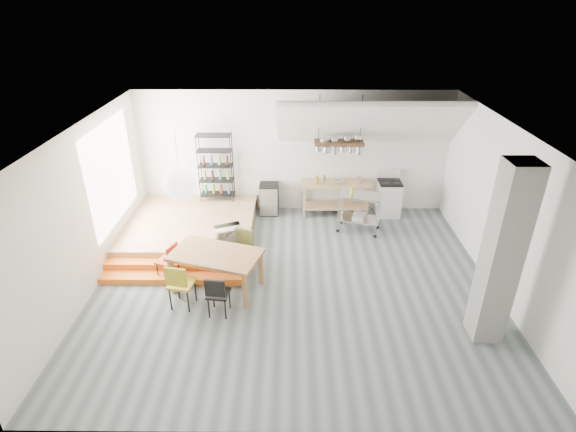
{
  "coord_description": "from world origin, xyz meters",
  "views": [
    {
      "loc": [
        -0.06,
        -7.61,
        5.41
      ],
      "look_at": [
        -0.13,
        0.8,
        1.13
      ],
      "focal_mm": 28.0,
      "sensor_mm": 36.0,
      "label": 1
    }
  ],
  "objects_px": {
    "stove": "(388,198)",
    "dining_table": "(216,257)",
    "mini_fridge": "(269,199)",
    "rolling_cart": "(359,207)"
  },
  "relations": [
    {
      "from": "dining_table",
      "to": "mini_fridge",
      "type": "xyz_separation_m",
      "value": [
        0.88,
        3.4,
        -0.32
      ]
    },
    {
      "from": "dining_table",
      "to": "rolling_cart",
      "type": "relative_size",
      "value": 1.74
    },
    {
      "from": "dining_table",
      "to": "rolling_cart",
      "type": "distance_m",
      "value": 3.97
    },
    {
      "from": "stove",
      "to": "rolling_cart",
      "type": "bearing_deg",
      "value": -134.21
    },
    {
      "from": "stove",
      "to": "dining_table",
      "type": "bearing_deg",
      "value": -140.21
    },
    {
      "from": "dining_table",
      "to": "mini_fridge",
      "type": "height_order",
      "value": "mini_fridge"
    },
    {
      "from": "stove",
      "to": "mini_fridge",
      "type": "height_order",
      "value": "stove"
    },
    {
      "from": "stove",
      "to": "dining_table",
      "type": "distance_m",
      "value": 5.25
    },
    {
      "from": "stove",
      "to": "dining_table",
      "type": "relative_size",
      "value": 0.61
    },
    {
      "from": "mini_fridge",
      "to": "stove",
      "type": "bearing_deg",
      "value": -0.8
    }
  ]
}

